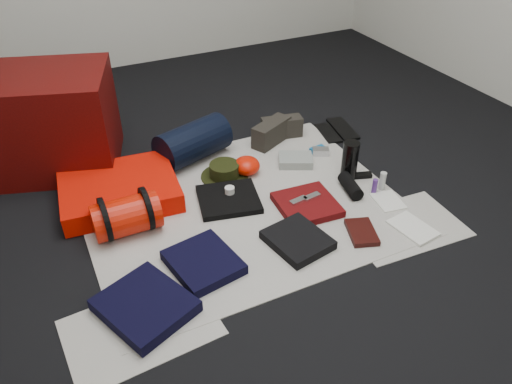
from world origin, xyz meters
name	(u,v)px	position (x,y,z in m)	size (l,w,h in m)	color
floor	(243,208)	(0.00, 0.00, -0.01)	(4.50, 4.50, 0.02)	black
newspaper_mat	(243,206)	(0.00, 0.00, 0.00)	(1.60, 1.30, 0.01)	silver
newspaper_sheet_front_left	(141,328)	(-0.70, -0.55, 0.00)	(0.58, 0.40, 0.00)	silver
newspaper_sheet_front_right	(403,226)	(0.65, -0.50, 0.00)	(0.58, 0.40, 0.00)	silver
red_cabinet	(51,121)	(-0.79, 0.86, 0.28)	(0.68, 0.56, 0.56)	#4E0705
sleeping_pad	(119,190)	(-0.56, 0.34, 0.06)	(0.60, 0.49, 0.11)	red
stuff_sack	(127,216)	(-0.59, 0.05, 0.10)	(0.19, 0.19, 0.32)	red
sack_strap_left	(105,219)	(-0.69, 0.05, 0.11)	(0.22, 0.22, 0.03)	black
sack_strap_right	(146,208)	(-0.49, 0.05, 0.11)	(0.22, 0.22, 0.03)	black
navy_duffel	(193,142)	(-0.07, 0.56, 0.12)	(0.23, 0.23, 0.43)	black
boonie_brim	(225,176)	(0.02, 0.30, 0.01)	(0.27, 0.27, 0.01)	black
boonie_crown	(224,170)	(0.02, 0.30, 0.05)	(0.17, 0.17, 0.07)	black
hiking_boot_left	(271,132)	(0.44, 0.53, 0.08)	(0.28, 0.11, 0.14)	#2C2923
hiking_boot_right	(282,127)	(0.54, 0.57, 0.07)	(0.26, 0.10, 0.13)	#2C2923
flip_flop_left	(328,133)	(0.83, 0.47, 0.01)	(0.10, 0.26, 0.01)	black
flip_flop_right	(343,129)	(0.95, 0.48, 0.01)	(0.11, 0.30, 0.02)	black
trousers_navy_a	(145,305)	(-0.66, -0.48, 0.03)	(0.31, 0.35, 0.06)	black
trousers_navy_b	(203,262)	(-0.35, -0.34, 0.03)	(0.27, 0.31, 0.05)	black
trousers_charcoal	(298,240)	(0.11, -0.39, 0.03)	(0.25, 0.28, 0.04)	black
black_tshirt	(229,199)	(-0.05, 0.06, 0.02)	(0.31, 0.29, 0.03)	black
red_shirt	(307,205)	(0.29, -0.16, 0.03)	(0.30, 0.30, 0.04)	#57090A
orange_stuff_sack	(247,166)	(0.15, 0.27, 0.06)	(0.15, 0.15, 0.10)	red
first_aid_pouch	(295,160)	(0.45, 0.24, 0.03)	(0.19, 0.15, 0.05)	gray
water_bottle	(350,160)	(0.65, -0.02, 0.12)	(0.09, 0.09, 0.23)	black
speaker	(350,186)	(0.58, -0.14, 0.04)	(0.07, 0.07, 0.19)	black
compact_camera	(321,151)	(0.64, 0.27, 0.03)	(0.10, 0.06, 0.04)	silver
cyan_case	(318,150)	(0.64, 0.29, 0.02)	(0.10, 0.06, 0.03)	#0F5A93
toiletry_purple	(375,186)	(0.69, -0.21, 0.05)	(0.03, 0.03, 0.08)	#4B2475
toiletry_clear	(383,181)	(0.75, -0.19, 0.06)	(0.03, 0.03, 0.10)	#B3B7B2
paperback_book	(362,232)	(0.42, -0.47, 0.02)	(0.13, 0.19, 0.03)	black
map_booklet	(413,228)	(0.67, -0.54, 0.01)	(0.15, 0.22, 0.01)	silver
map_printout	(388,201)	(0.71, -0.31, 0.01)	(0.13, 0.17, 0.01)	silver
sunglasses	(363,175)	(0.72, -0.05, 0.02)	(0.10, 0.04, 0.03)	black
key_cluster	(152,310)	(-0.64, -0.49, 0.01)	(0.07, 0.07, 0.01)	silver
tape_roll	(230,190)	(-0.03, 0.09, 0.05)	(0.05, 0.05, 0.04)	silver
energy_bar_a	(299,200)	(0.25, -0.14, 0.05)	(0.10, 0.04, 0.01)	silver
energy_bar_b	(312,196)	(0.33, -0.14, 0.05)	(0.10, 0.04, 0.01)	silver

